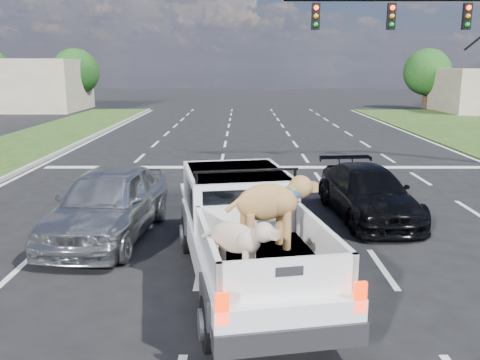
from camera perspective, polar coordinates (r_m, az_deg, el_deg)
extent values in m
plane|color=black|center=(9.95, 5.80, -9.88)|extent=(160.00, 160.00, 0.00)
cube|color=silver|center=(16.19, -15.23, -1.36)|extent=(0.12, 60.00, 0.01)
cube|color=silver|center=(15.63, -2.76, -1.41)|extent=(0.12, 60.00, 0.01)
cube|color=silver|center=(15.85, 9.99, -1.40)|extent=(0.12, 60.00, 0.01)
cube|color=silver|center=(16.81, 21.82, -1.32)|extent=(0.12, 60.00, 0.01)
cube|color=silver|center=(19.54, 2.94, 1.44)|extent=(17.00, 0.45, 0.01)
cube|color=black|center=(21.43, 24.12, 16.41)|extent=(0.30, 0.18, 0.95)
sphere|color=red|center=(21.36, 24.32, 17.22)|extent=(0.18, 0.18, 0.18)
cube|color=black|center=(20.50, 16.62, 17.18)|extent=(0.30, 0.18, 0.95)
sphere|color=red|center=(20.42, 16.77, 18.04)|extent=(0.18, 0.18, 0.18)
cube|color=black|center=(19.92, 8.49, 17.70)|extent=(0.30, 0.18, 0.95)
sphere|color=red|center=(19.84, 8.57, 18.59)|extent=(0.18, 0.18, 0.18)
cube|color=#BBAE8F|center=(49.02, -23.12, 9.79)|extent=(10.00, 8.00, 4.40)
cylinder|color=#332114|center=(49.56, -17.80, 8.92)|extent=(0.44, 0.44, 2.16)
sphere|color=#0F360E|center=(49.48, -17.97, 11.48)|extent=(4.20, 4.20, 4.20)
cylinder|color=#332114|center=(50.18, 20.09, 8.79)|extent=(0.44, 0.44, 2.16)
sphere|color=#0F360E|center=(50.11, 20.29, 11.32)|extent=(4.20, 4.20, 4.20)
cylinder|color=black|center=(7.16, -3.06, -15.82)|extent=(0.42, 0.82, 0.78)
cylinder|color=black|center=(7.57, 10.94, -14.41)|extent=(0.42, 0.82, 0.78)
cylinder|color=black|center=(10.64, -5.69, -6.11)|extent=(0.42, 0.82, 0.78)
cylinder|color=black|center=(10.92, 3.74, -5.59)|extent=(0.42, 0.82, 0.78)
cube|color=white|center=(8.93, 1.05, -7.82)|extent=(2.90, 5.71, 0.53)
cube|color=white|center=(9.93, -0.40, -1.43)|extent=(2.29, 2.67, 0.88)
cube|color=black|center=(8.81, 0.91, -3.05)|extent=(1.57, 0.32, 0.64)
cylinder|color=black|center=(8.80, 0.75, 1.06)|extent=(1.83, 0.38, 0.05)
cube|color=black|center=(7.75, 2.83, -9.25)|extent=(2.27, 2.91, 0.06)
cube|color=white|center=(7.50, -3.71, -7.58)|extent=(0.55, 2.59, 0.53)
cube|color=white|center=(7.88, 9.10, -6.71)|extent=(0.55, 2.59, 0.53)
cube|color=white|center=(6.50, 5.44, -10.89)|extent=(1.81, 0.41, 0.53)
cube|color=#F92D05|center=(6.24, -2.03, -14.28)|extent=(0.17, 0.09, 0.41)
cube|color=#F92D05|center=(6.69, 13.31, -12.70)|extent=(0.17, 0.09, 0.41)
cube|color=black|center=(6.70, 5.66, -17.02)|extent=(2.00, 0.66, 0.31)
imported|color=#A7A9AE|center=(11.81, -14.60, -2.47)|extent=(2.35, 4.89, 1.61)
imported|color=black|center=(13.39, 14.16, -1.40)|extent=(2.19, 4.57, 1.28)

